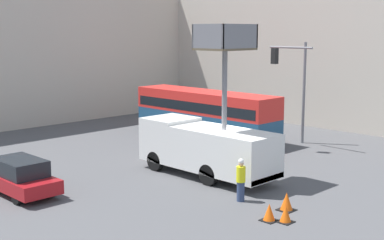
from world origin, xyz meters
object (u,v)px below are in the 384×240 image
object	(u,v)px
utility_truck	(206,144)
city_bus	(205,110)
traffic_light_pole	(294,77)
traffic_cone_mid_road	(287,202)
road_worker_near_truck	(241,180)
parked_car_curbside	(18,176)
traffic_cone_far_side	(269,213)
road_worker_directing	(254,146)
traffic_cone_near_truck	(286,214)

from	to	relation	value
utility_truck	city_bus	xyz separation A→B (m)	(7.03, 6.80, 0.21)
traffic_light_pole	traffic_cone_mid_road	world-z (taller)	traffic_light_pole
road_worker_near_truck	traffic_cone_mid_road	bearing A→B (deg)	76.67
road_worker_near_truck	utility_truck	bearing A→B (deg)	-140.23
traffic_light_pole	road_worker_near_truck	distance (m)	12.10
city_bus	parked_car_curbside	distance (m)	15.09
city_bus	traffic_cone_far_side	bearing A→B (deg)	155.03
utility_truck	road_worker_directing	xyz separation A→B (m)	(3.65, -0.02, -0.68)
city_bus	traffic_cone_far_side	world-z (taller)	city_bus
utility_truck	traffic_cone_near_truck	size ratio (longest dim) A/B	11.64
traffic_cone_far_side	utility_truck	bearing A→B (deg)	64.57
city_bus	traffic_light_pole	world-z (taller)	traffic_light_pole
utility_truck	road_worker_directing	size ratio (longest dim) A/B	4.04
city_bus	traffic_cone_mid_road	world-z (taller)	city_bus
traffic_cone_far_side	traffic_cone_mid_road	bearing A→B (deg)	9.37
traffic_cone_mid_road	traffic_cone_far_side	bearing A→B (deg)	-170.63
traffic_cone_far_side	traffic_cone_near_truck	bearing A→B (deg)	-59.17
traffic_cone_far_side	parked_car_curbside	size ratio (longest dim) A/B	0.14
city_bus	road_worker_near_truck	bearing A→B (deg)	152.70
traffic_light_pole	road_worker_directing	world-z (taller)	traffic_light_pole
city_bus	traffic_light_pole	xyz separation A→B (m)	(1.81, -5.65, 2.40)
road_worker_near_truck	road_worker_directing	distance (m)	6.51
traffic_light_pole	traffic_cone_far_side	world-z (taller)	traffic_light_pole
utility_truck	traffic_cone_mid_road	bearing A→B (deg)	-103.67
city_bus	parked_car_curbside	world-z (taller)	city_bus
road_worker_near_truck	traffic_cone_far_side	distance (m)	2.53
traffic_cone_near_truck	traffic_cone_mid_road	bearing A→B (deg)	33.68
utility_truck	traffic_light_pole	world-z (taller)	utility_truck
road_worker_near_truck	road_worker_directing	size ratio (longest dim) A/B	0.99
utility_truck	traffic_cone_mid_road	world-z (taller)	utility_truck
utility_truck	traffic_light_pole	bearing A→B (deg)	7.46
road_worker_near_truck	city_bus	bearing A→B (deg)	-154.47
traffic_light_pole	traffic_cone_far_side	size ratio (longest dim) A/B	9.56
utility_truck	road_worker_near_truck	distance (m)	4.10
traffic_cone_mid_road	parked_car_curbside	size ratio (longest dim) A/B	0.16
traffic_light_pole	traffic_cone_near_truck	bearing A→B (deg)	-146.35
city_bus	traffic_cone_mid_road	xyz separation A→B (m)	(-8.40, -12.44, -1.46)
traffic_cone_mid_road	parked_car_curbside	xyz separation A→B (m)	(-6.35, 9.40, 0.44)
utility_truck	traffic_light_pole	distance (m)	9.29
utility_truck	road_worker_near_truck	size ratio (longest dim) A/B	4.08
utility_truck	traffic_cone_near_truck	world-z (taller)	utility_truck
utility_truck	traffic_cone_mid_road	size ratio (longest dim) A/B	10.20
road_worker_near_truck	parked_car_curbside	bearing A→B (deg)	-75.57
traffic_light_pole	traffic_cone_far_side	distance (m)	14.14
traffic_cone_near_truck	road_worker_near_truck	bearing A→B (deg)	75.18
traffic_cone_near_truck	parked_car_curbside	size ratio (longest dim) A/B	0.14
utility_truck	road_worker_near_truck	xyz separation A→B (m)	(-1.76, -3.64, -0.69)
road_worker_directing	parked_car_curbside	size ratio (longest dim) A/B	0.40
traffic_light_pole	city_bus	bearing A→B (deg)	107.82
road_worker_near_truck	traffic_cone_far_side	xyz separation A→B (m)	(-1.03, -2.24, -0.59)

